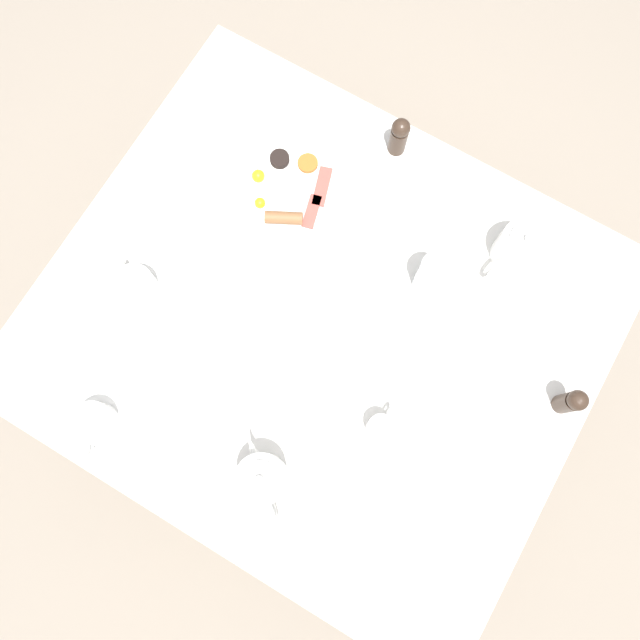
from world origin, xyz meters
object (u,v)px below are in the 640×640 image
(napkin_folded, at_px, (280,306))
(knife_by_plate, at_px, (412,523))
(breakfast_plate, at_px, (288,191))
(teapot_near, at_px, (263,480))
(pepper_grinder, at_px, (571,402))
(water_glass_tall, at_px, (433,276))
(teacup_with_saucer_right, at_px, (96,423))
(spoon_for_tea, at_px, (435,213))
(salt_grinder, at_px, (399,136))
(fork_by_plate, at_px, (520,351))
(teapot_far, at_px, (519,248))
(teacup_with_saucer_left, at_px, (137,287))
(creamer_jug, at_px, (380,427))

(napkin_folded, distance_m, knife_by_plate, 0.55)
(napkin_folded, bearing_deg, breakfast_plate, 27.21)
(teapot_near, xyz_separation_m, pepper_grinder, (0.46, -0.48, 0.01))
(napkin_folded, bearing_deg, water_glass_tall, -50.76)
(breakfast_plate, xyz_separation_m, napkin_folded, (-0.25, -0.13, -0.00))
(teacup_with_saucer_right, height_order, spoon_for_tea, teacup_with_saucer_right)
(teapot_near, bearing_deg, salt_grinder, -40.53)
(fork_by_plate, bearing_deg, salt_grinder, 58.30)
(breakfast_plate, xyz_separation_m, pepper_grinder, (-0.13, -0.77, 0.05))
(breakfast_plate, bearing_deg, fork_by_plate, -95.83)
(teapot_near, distance_m, fork_by_plate, 0.63)
(teapot_far, xyz_separation_m, water_glass_tall, (-0.16, 0.14, 0.01))
(salt_grinder, relative_size, spoon_for_tea, 0.81)
(teapot_near, xyz_separation_m, knife_by_plate, (0.08, -0.32, -0.05))
(teapot_far, bearing_deg, teacup_with_saucer_left, 144.45)
(teacup_with_saucer_right, bearing_deg, teacup_with_saucer_left, 17.46)
(breakfast_plate, distance_m, teacup_with_saucer_right, 0.68)
(teacup_with_saucer_right, relative_size, water_glass_tall, 1.07)
(teacup_with_saucer_left, xyz_separation_m, napkin_folded, (0.13, -0.30, -0.03))
(creamer_jug, height_order, spoon_for_tea, creamer_jug)
(breakfast_plate, relative_size, fork_by_plate, 1.91)
(spoon_for_tea, bearing_deg, pepper_grinder, -119.73)
(pepper_grinder, bearing_deg, napkin_folded, 100.67)
(breakfast_plate, xyz_separation_m, fork_by_plate, (-0.07, -0.64, -0.01))
(water_glass_tall, xyz_separation_m, fork_by_plate, (-0.03, -0.25, -0.06))
(napkin_folded, bearing_deg, teapot_far, -46.90)
(napkin_folded, height_order, knife_by_plate, napkin_folded)
(breakfast_plate, height_order, pepper_grinder, pepper_grinder)
(teapot_near, height_order, teacup_with_saucer_left, teapot_near)
(breakfast_plate, xyz_separation_m, water_glass_tall, (-0.03, -0.39, 0.06))
(teapot_near, xyz_separation_m, napkin_folded, (0.34, 0.17, -0.05))
(fork_by_plate, bearing_deg, teacup_with_saucer_left, 111.04)
(creamer_jug, distance_m, knife_by_plate, 0.21)
(water_glass_tall, xyz_separation_m, pepper_grinder, (-0.09, -0.38, -0.01))
(breakfast_plate, bearing_deg, knife_by_plate, -129.88)
(teacup_with_saucer_right, xyz_separation_m, napkin_folded, (0.42, -0.20, -0.03))
(teapot_near, bearing_deg, teapot_far, -67.52)
(teacup_with_saucer_left, relative_size, knife_by_plate, 0.66)
(breakfast_plate, distance_m, teacup_with_saucer_left, 0.41)
(teapot_far, relative_size, fork_by_plate, 1.22)
(salt_grinder, height_order, fork_by_plate, salt_grinder)
(spoon_for_tea, bearing_deg, creamer_jug, -165.67)
(teacup_with_saucer_left, distance_m, teacup_with_saucer_right, 0.31)
(water_glass_tall, relative_size, napkin_folded, 0.99)
(teacup_with_saucer_left, distance_m, salt_grinder, 0.69)
(breakfast_plate, bearing_deg, teapot_far, -76.59)
(breakfast_plate, distance_m, salt_grinder, 0.29)
(water_glass_tall, relative_size, salt_grinder, 1.14)
(teapot_near, xyz_separation_m, creamer_jug, (0.22, -0.16, -0.02))
(teapot_near, height_order, knife_by_plate, teapot_near)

